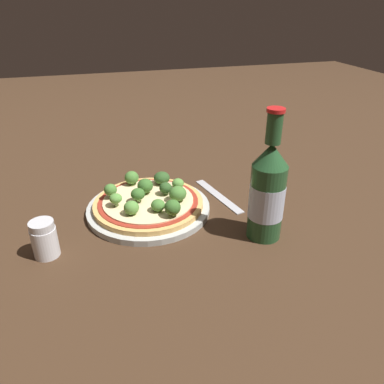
% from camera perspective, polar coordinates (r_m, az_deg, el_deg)
% --- Properties ---
extents(ground_plane, '(3.00, 3.00, 0.00)m').
position_cam_1_polar(ground_plane, '(0.78, -6.95, -1.86)').
color(ground_plane, '#3D2819').
extents(plate, '(0.24, 0.24, 0.01)m').
position_cam_1_polar(plate, '(0.76, -6.26, -2.42)').
color(plate, '#B2B7B2').
rests_on(plate, ground_plane).
extents(pizza, '(0.22, 0.22, 0.01)m').
position_cam_1_polar(pizza, '(0.75, -6.57, -1.63)').
color(pizza, tan).
rests_on(pizza, plate).
extents(broccoli_floret_0, '(0.02, 0.02, 0.03)m').
position_cam_1_polar(broccoli_floret_0, '(0.72, -11.55, -1.00)').
color(broccoli_floret_0, '#89A866').
rests_on(broccoli_floret_0, pizza).
extents(broccoli_floret_1, '(0.03, 0.03, 0.03)m').
position_cam_1_polar(broccoli_floret_1, '(0.73, -2.18, -0.25)').
color(broccoli_floret_1, '#89A866').
rests_on(broccoli_floret_1, pizza).
extents(broccoli_floret_2, '(0.03, 0.03, 0.03)m').
position_cam_1_polar(broccoli_floret_2, '(0.80, -4.63, 2.16)').
color(broccoli_floret_2, '#89A866').
rests_on(broccoli_floret_2, pizza).
extents(broccoli_floret_3, '(0.03, 0.03, 0.03)m').
position_cam_1_polar(broccoli_floret_3, '(0.76, -6.90, 0.96)').
color(broccoli_floret_3, '#89A866').
rests_on(broccoli_floret_3, pizza).
extents(broccoli_floret_4, '(0.03, 0.03, 0.02)m').
position_cam_1_polar(broccoli_floret_4, '(0.70, -5.20, -2.03)').
color(broccoli_floret_4, '#89A866').
rests_on(broccoli_floret_4, pizza).
extents(broccoli_floret_5, '(0.03, 0.03, 0.03)m').
position_cam_1_polar(broccoli_floret_5, '(0.73, -8.24, -0.34)').
color(broccoli_floret_5, '#89A866').
rests_on(broccoli_floret_5, pizza).
extents(broccoli_floret_6, '(0.03, 0.03, 0.03)m').
position_cam_1_polar(broccoli_floret_6, '(0.75, -12.31, 0.26)').
color(broccoli_floret_6, '#89A866').
rests_on(broccoli_floret_6, pizza).
extents(broccoli_floret_7, '(0.03, 0.03, 0.03)m').
position_cam_1_polar(broccoli_floret_7, '(0.80, -9.18, 2.17)').
color(broccoli_floret_7, '#89A866').
rests_on(broccoli_floret_7, pizza).
extents(broccoli_floret_8, '(0.03, 0.03, 0.03)m').
position_cam_1_polar(broccoli_floret_8, '(0.70, -9.22, -2.38)').
color(broccoli_floret_8, '#89A866').
rests_on(broccoli_floret_8, pizza).
extents(broccoli_floret_9, '(0.03, 0.03, 0.03)m').
position_cam_1_polar(broccoli_floret_9, '(0.75, -4.05, 0.62)').
color(broccoli_floret_9, '#89A866').
rests_on(broccoli_floret_9, pizza).
extents(broccoli_floret_10, '(0.02, 0.02, 0.02)m').
position_cam_1_polar(broccoli_floret_10, '(0.78, -2.22, 1.41)').
color(broccoli_floret_10, '#89A866').
rests_on(broccoli_floret_10, pizza).
extents(broccoli_floret_11, '(0.03, 0.03, 0.03)m').
position_cam_1_polar(broccoli_floret_11, '(0.68, -2.98, -2.37)').
color(broccoli_floret_11, '#89A866').
rests_on(broccoli_floret_11, pizza).
extents(beer_bottle, '(0.06, 0.06, 0.23)m').
position_cam_1_polar(beer_bottle, '(0.65, 11.41, 0.05)').
color(beer_bottle, '#234C28').
rests_on(beer_bottle, ground_plane).
extents(pepper_shaker, '(0.04, 0.04, 0.06)m').
position_cam_1_polar(pepper_shaker, '(0.66, -21.57, -6.69)').
color(pepper_shaker, silver).
rests_on(pepper_shaker, ground_plane).
extents(fork, '(0.05, 0.17, 0.00)m').
position_cam_1_polar(fork, '(0.81, 4.05, -0.53)').
color(fork, '#B2B2B7').
rests_on(fork, ground_plane).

